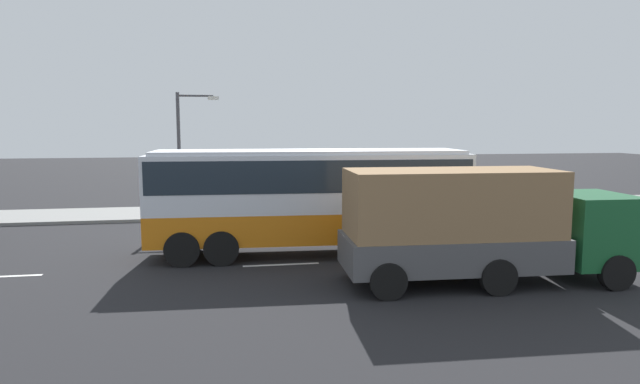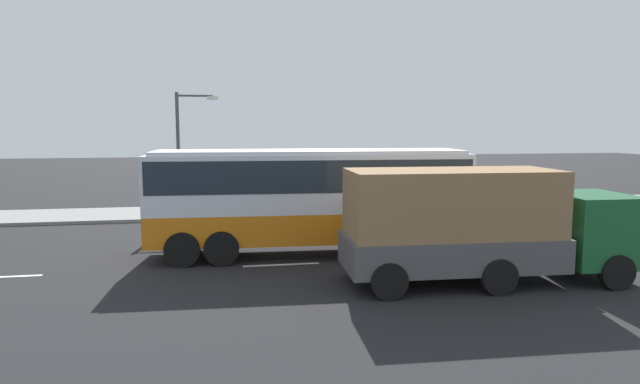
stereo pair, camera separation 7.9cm
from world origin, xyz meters
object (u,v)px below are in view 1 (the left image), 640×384
pedestrian_at_crossing (400,191)px  street_lamp (184,144)px  coach_bus (310,190)px  pedestrian_near_curb (293,193)px  cargo_truck (480,223)px

pedestrian_at_crossing → street_lamp: (-10.48, -0.50, 2.45)m
coach_bus → pedestrian_at_crossing: coach_bus is taller
pedestrian_near_curb → cargo_truck: bearing=72.5°
cargo_truck → pedestrian_at_crossing: 12.57m
pedestrian_near_curb → pedestrian_at_crossing: bearing=143.9°
coach_bus → pedestrian_near_curb: 8.61m
coach_bus → street_lamp: size_ratio=1.87×
pedestrian_at_crossing → pedestrian_near_curb: bearing=56.8°
street_lamp → cargo_truck: bearing=-53.7°
coach_bus → pedestrian_near_curb: (0.45, 8.53, -1.15)m
pedestrian_at_crossing → cargo_truck: bearing=141.4°
coach_bus → pedestrian_at_crossing: (5.85, 8.30, -1.13)m
pedestrian_at_crossing → street_lamp: street_lamp is taller
pedestrian_at_crossing → street_lamp: size_ratio=0.28×
pedestrian_near_curb → pedestrian_at_crossing: (5.40, -0.23, 0.02)m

